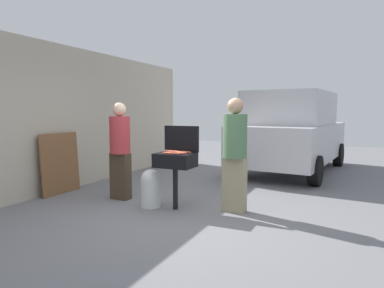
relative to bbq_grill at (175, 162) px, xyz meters
The scene contains 25 objects.
ground_plane 0.81m from the bbq_grill, 53.15° to the right, with size 24.00×24.00×0.00m, color slate.
house_wall_side 2.89m from the bbq_grill, 164.05° to the left, with size 0.24×8.00×2.82m, color #B2A893.
bbq_grill is the anchor object (origin of this frame).
grill_lid_open 0.41m from the bbq_grill, 90.00° to the left, with size 0.60×0.05×0.42m, color black.
hot_dog_0 0.23m from the bbq_grill, 60.06° to the right, with size 0.03×0.03×0.13m, color #B74C33.
hot_dog_1 0.20m from the bbq_grill, 114.30° to the right, with size 0.03×0.03×0.13m, color #AD4228.
hot_dog_2 0.18m from the bbq_grill, ahead, with size 0.03×0.03×0.13m, color #B74C33.
hot_dog_3 0.23m from the bbq_grill, 115.55° to the right, with size 0.03×0.03×0.13m, color #AD4228.
hot_dog_4 0.28m from the bbq_grill, 144.51° to the left, with size 0.03×0.03×0.13m, color #C6593D.
hot_dog_5 0.21m from the bbq_grill, 32.12° to the right, with size 0.03×0.03×0.13m, color #B74C33.
hot_dog_6 0.19m from the bbq_grill, 139.12° to the right, with size 0.03×0.03×0.13m, color #AD4228.
hot_dog_7 0.20m from the bbq_grill, 152.05° to the left, with size 0.03×0.03×0.13m, color #B74C33.
hot_dog_8 0.16m from the bbq_grill, 126.77° to the right, with size 0.03×0.03×0.13m, color #B74C33.
hot_dog_9 0.16m from the bbq_grill, 27.40° to the left, with size 0.03×0.03×0.13m, color #C6593D.
hot_dog_10 0.17m from the bbq_grill, 72.83° to the left, with size 0.03×0.03×0.13m, color #B74C33.
hot_dog_11 0.22m from the bbq_grill, 15.39° to the right, with size 0.03×0.03×0.13m, color #C6593D.
hot_dog_12 0.24m from the bbq_grill, 27.60° to the left, with size 0.03×0.03×0.13m, color #B74C33.
hot_dog_13 0.23m from the bbq_grill, 47.02° to the left, with size 0.03×0.03×0.13m, color #B74C33.
hot_dog_14 0.20m from the bbq_grill, 113.74° to the left, with size 0.03×0.03×0.13m, color #C6593D.
hot_dog_15 0.20m from the bbq_grill, 137.56° to the left, with size 0.03×0.03×0.13m, color #C6593D.
propane_tank 0.61m from the bbq_grill, behind, with size 0.32×0.32×0.62m.
person_left 1.20m from the bbq_grill, behind, with size 0.36×0.36×1.70m.
person_right 0.95m from the bbq_grill, 17.30° to the left, with size 0.37×0.37×1.75m.
parked_minivan 4.46m from the bbq_grill, 75.71° to the left, with size 2.41×4.58×2.02m.
leaning_board 2.46m from the bbq_grill, behind, with size 0.03×0.90×1.14m, color brown.
Camera 1 is at (2.34, -4.54, 1.56)m, focal length 32.40 mm.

